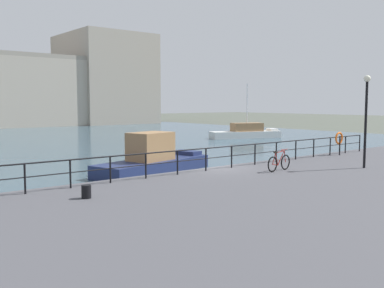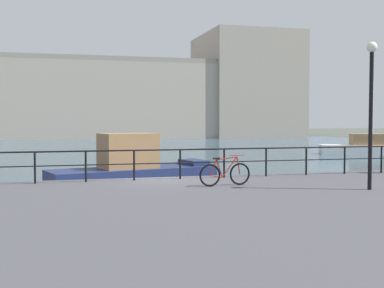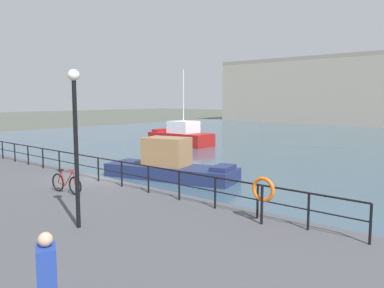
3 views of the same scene
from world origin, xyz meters
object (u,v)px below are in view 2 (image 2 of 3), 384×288
object	(u,v)px
harbor_building	(126,97)
quay_lamp_post	(371,95)
parked_bicycle	(225,174)
moored_white_yacht	(133,168)
moored_cabin_cruiser	(371,146)

from	to	relation	value
harbor_building	quay_lamp_post	world-z (taller)	harbor_building
parked_bicycle	quay_lamp_post	world-z (taller)	quay_lamp_post
harbor_building	parked_bicycle	world-z (taller)	harbor_building
harbor_building	quay_lamp_post	bearing A→B (deg)	-91.38
harbor_building	parked_bicycle	size ratio (longest dim) A/B	39.40
parked_bicycle	quay_lamp_post	size ratio (longest dim) A/B	0.40
moored_white_yacht	harbor_building	bearing A→B (deg)	68.11
harbor_building	moored_white_yacht	xyz separation A→B (m)	(-7.44, -57.82, -5.63)
harbor_building	quay_lamp_post	xyz separation A→B (m)	(-1.63, -67.37, -2.70)
moored_cabin_cruiser	moored_white_yacht	size ratio (longest dim) A/B	1.04
harbor_building	parked_bicycle	xyz separation A→B (m)	(-5.57, -65.40, -5.16)
harbor_building	moored_white_yacht	bearing A→B (deg)	-97.34
quay_lamp_post	harbor_building	bearing A→B (deg)	88.62
moored_cabin_cruiser	quay_lamp_post	distance (m)	28.77
moored_white_yacht	parked_bicycle	world-z (taller)	moored_white_yacht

